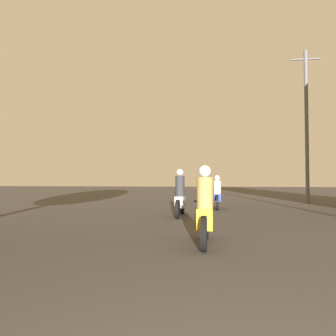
{
  "coord_description": "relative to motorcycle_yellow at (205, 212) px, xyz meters",
  "views": [
    {
      "loc": [
        -0.39,
        -0.93,
        1.28
      ],
      "look_at": [
        -3.0,
        16.88,
        1.93
      ],
      "focal_mm": 35.0,
      "sensor_mm": 36.0,
      "label": 1
    }
  ],
  "objects": [
    {
      "name": "motorcycle_blue",
      "position": [
        0.27,
        8.02,
        -0.04
      ],
      "size": [
        0.6,
        1.94,
        1.48
      ],
      "rotation": [
        0.0,
        0.0,
        -0.15
      ],
      "color": "black",
      "rests_on": "ground_plane"
    },
    {
      "name": "motorcycle_yellow",
      "position": [
        0.0,
        0.0,
        0.0
      ],
      "size": [
        0.6,
        1.92,
        1.56
      ],
      "rotation": [
        0.0,
        0.0,
        -0.01
      ],
      "color": "black",
      "rests_on": "ground_plane"
    },
    {
      "name": "motorcycle_silver",
      "position": [
        -1.02,
        4.88,
        0.02
      ],
      "size": [
        0.6,
        2.12,
        1.65
      ],
      "rotation": [
        0.0,
        0.0,
        -0.07
      ],
      "color": "black",
      "rests_on": "ground_plane"
    },
    {
      "name": "utility_pole_far",
      "position": [
        5.18,
        12.27,
        3.77
      ],
      "size": [
        1.6,
        0.2,
        8.46
      ],
      "color": "slate",
      "rests_on": "ground_plane"
    }
  ]
}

